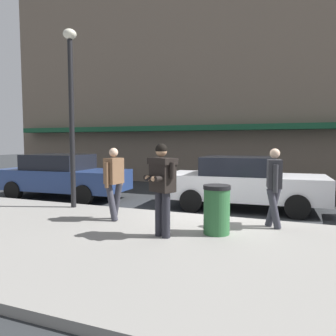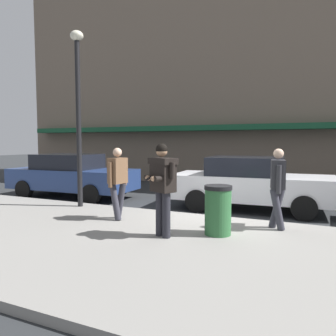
# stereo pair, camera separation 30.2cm
# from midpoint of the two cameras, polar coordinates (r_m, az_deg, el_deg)

# --- Properties ---
(ground_plane) EXTENTS (80.00, 80.00, 0.00)m
(ground_plane) POSITION_cam_midpoint_polar(r_m,az_deg,el_deg) (8.54, 10.68, -8.88)
(ground_plane) COLOR #2B2D30
(sidewalk) EXTENTS (32.00, 5.30, 0.14)m
(sidewalk) POSITION_cam_midpoint_polar(r_m,az_deg,el_deg) (5.64, 13.75, -15.29)
(sidewalk) COLOR gray
(sidewalk) RESTS_ON ground
(curb_paint_line) EXTENTS (28.00, 0.12, 0.01)m
(curb_paint_line) POSITION_cam_midpoint_polar(r_m,az_deg,el_deg) (8.41, 17.47, -9.19)
(curb_paint_line) COLOR silver
(curb_paint_line) RESTS_ON ground
(storefront_facade) EXTENTS (28.00, 4.70, 12.26)m
(storefront_facade) POSITION_cam_midpoint_polar(r_m,az_deg,el_deg) (17.10, 21.64, 18.27)
(storefront_facade) COLOR #756656
(storefront_facade) RESTS_ON ground
(parked_sedan_near) EXTENTS (4.57, 2.08, 1.54)m
(parked_sedan_near) POSITION_cam_midpoint_polar(r_m,az_deg,el_deg) (12.09, -15.77, -1.22)
(parked_sedan_near) COLOR navy
(parked_sedan_near) RESTS_ON ground
(parked_sedan_mid) EXTENTS (4.60, 2.13, 1.54)m
(parked_sedan_mid) POSITION_cam_midpoint_polar(r_m,az_deg,el_deg) (9.81, 14.99, -2.51)
(parked_sedan_mid) COLOR silver
(parked_sedan_mid) RESTS_ON ground
(man_texting_on_phone) EXTENTS (0.62, 0.65, 1.81)m
(man_texting_on_phone) POSITION_cam_midpoint_polar(r_m,az_deg,el_deg) (6.26, 0.41, -2.06)
(man_texting_on_phone) COLOR #23232B
(man_texting_on_phone) RESTS_ON sidewalk
(pedestrian_with_bag) EXTENTS (0.38, 0.72, 1.70)m
(pedestrian_with_bag) POSITION_cam_midpoint_polar(r_m,az_deg,el_deg) (7.28, 19.70, -2.55)
(pedestrian_with_bag) COLOR #33333D
(pedestrian_with_bag) RESTS_ON sidewalk
(pedestrian_dark_coat) EXTENTS (0.37, 0.59, 1.70)m
(pedestrian_dark_coat) POSITION_cam_midpoint_polar(r_m,az_deg,el_deg) (7.78, -7.67, -1.87)
(pedestrian_dark_coat) COLOR #33333D
(pedestrian_dark_coat) RESTS_ON sidewalk
(street_lamp_post) EXTENTS (0.36, 0.36, 4.88)m
(street_lamp_post) POSITION_cam_midpoint_polar(r_m,az_deg,el_deg) (9.59, -14.50, 11.41)
(street_lamp_post) COLOR black
(street_lamp_post) RESTS_ON sidewalk
(trash_bin) EXTENTS (0.55, 0.55, 0.98)m
(trash_bin) POSITION_cam_midpoint_polar(r_m,az_deg,el_deg) (6.61, 10.00, -7.20)
(trash_bin) COLOR #2D6638
(trash_bin) RESTS_ON sidewalk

